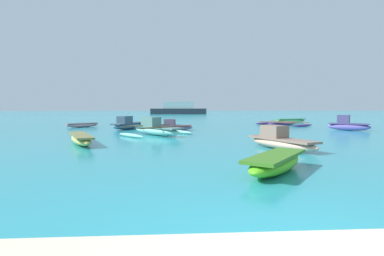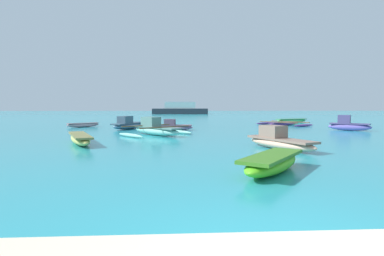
{
  "view_description": "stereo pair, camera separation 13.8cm",
  "coord_description": "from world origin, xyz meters",
  "px_view_note": "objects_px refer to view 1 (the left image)",
  "views": [
    {
      "loc": [
        -1.39,
        -2.37,
        1.59
      ],
      "look_at": [
        -0.21,
        16.57,
        0.25
      ],
      "focal_mm": 28.0,
      "sensor_mm": 36.0,
      "label": 1
    },
    {
      "loc": [
        -1.25,
        -2.38,
        1.59
      ],
      "look_at": [
        -0.21,
        16.57,
        0.25
      ],
      "focal_mm": 28.0,
      "sensor_mm": 36.0,
      "label": 2
    }
  ],
  "objects_px": {
    "moored_boat_7": "(82,125)",
    "moored_boat_9": "(290,120)",
    "moored_boat_6": "(348,125)",
    "moored_boat_5": "(280,141)",
    "moored_boat_0": "(173,126)",
    "moored_boat_4": "(155,129)",
    "moored_boat_3": "(128,124)",
    "distant_ferry": "(178,109)",
    "moored_boat_1": "(283,124)",
    "moored_boat_8": "(276,162)",
    "moored_boat_2": "(81,139)"
  },
  "relations": [
    {
      "from": "moored_boat_1",
      "to": "moored_boat_8",
      "type": "height_order",
      "value": "moored_boat_8"
    },
    {
      "from": "moored_boat_2",
      "to": "moored_boat_6",
      "type": "relative_size",
      "value": 1.53
    },
    {
      "from": "moored_boat_9",
      "to": "distant_ferry",
      "type": "distance_m",
      "value": 38.51
    },
    {
      "from": "moored_boat_6",
      "to": "moored_boat_8",
      "type": "height_order",
      "value": "moored_boat_6"
    },
    {
      "from": "moored_boat_1",
      "to": "moored_boat_5",
      "type": "distance_m",
      "value": 15.13
    },
    {
      "from": "moored_boat_7",
      "to": "moored_boat_0",
      "type": "bearing_deg",
      "value": -64.47
    },
    {
      "from": "distant_ferry",
      "to": "moored_boat_7",
      "type": "bearing_deg",
      "value": -100.89
    },
    {
      "from": "moored_boat_0",
      "to": "moored_boat_4",
      "type": "xyz_separation_m",
      "value": [
        -1.02,
        -3.57,
        0.07
      ]
    },
    {
      "from": "moored_boat_0",
      "to": "moored_boat_5",
      "type": "height_order",
      "value": "moored_boat_5"
    },
    {
      "from": "moored_boat_0",
      "to": "moored_boat_4",
      "type": "distance_m",
      "value": 3.72
    },
    {
      "from": "moored_boat_0",
      "to": "moored_boat_3",
      "type": "relative_size",
      "value": 0.71
    },
    {
      "from": "distant_ferry",
      "to": "moored_boat_0",
      "type": "bearing_deg",
      "value": -91.39
    },
    {
      "from": "moored_boat_8",
      "to": "moored_boat_5",
      "type": "bearing_deg",
      "value": 16.11
    },
    {
      "from": "moored_boat_3",
      "to": "moored_boat_6",
      "type": "bearing_deg",
      "value": -74.93
    },
    {
      "from": "moored_boat_1",
      "to": "moored_boat_9",
      "type": "distance_m",
      "value": 5.06
    },
    {
      "from": "moored_boat_1",
      "to": "moored_boat_5",
      "type": "bearing_deg",
      "value": -143.11
    },
    {
      "from": "moored_boat_7",
      "to": "moored_boat_9",
      "type": "height_order",
      "value": "moored_boat_9"
    },
    {
      "from": "moored_boat_4",
      "to": "distant_ferry",
      "type": "xyz_separation_m",
      "value": [
        2.14,
        49.67,
        0.76
      ]
    },
    {
      "from": "moored_boat_0",
      "to": "moored_boat_9",
      "type": "height_order",
      "value": "moored_boat_0"
    },
    {
      "from": "moored_boat_4",
      "to": "moored_boat_5",
      "type": "bearing_deg",
      "value": 1.86
    },
    {
      "from": "moored_boat_6",
      "to": "moored_boat_7",
      "type": "bearing_deg",
      "value": -154.33
    },
    {
      "from": "moored_boat_0",
      "to": "moored_boat_9",
      "type": "distance_m",
      "value": 14.95
    },
    {
      "from": "moored_boat_3",
      "to": "moored_boat_9",
      "type": "height_order",
      "value": "moored_boat_3"
    },
    {
      "from": "moored_boat_1",
      "to": "distant_ferry",
      "type": "xyz_separation_m",
      "value": [
        -8.3,
        41.41,
        0.94
      ]
    },
    {
      "from": "moored_boat_3",
      "to": "moored_boat_9",
      "type": "xyz_separation_m",
      "value": [
        15.13,
        7.89,
        -0.11
      ]
    },
    {
      "from": "moored_boat_1",
      "to": "moored_boat_2",
      "type": "xyz_separation_m",
      "value": [
        -13.4,
        -12.12,
        0.08
      ]
    },
    {
      "from": "moored_boat_6",
      "to": "moored_boat_8",
      "type": "distance_m",
      "value": 15.49
    },
    {
      "from": "moored_boat_4",
      "to": "moored_boat_7",
      "type": "distance_m",
      "value": 9.19
    },
    {
      "from": "moored_boat_2",
      "to": "moored_boat_3",
      "type": "bearing_deg",
      "value": 151.93
    },
    {
      "from": "moored_boat_5",
      "to": "moored_boat_3",
      "type": "bearing_deg",
      "value": -169.34
    },
    {
      "from": "moored_boat_8",
      "to": "distant_ferry",
      "type": "xyz_separation_m",
      "value": [
        -1.36,
        59.55,
        0.85
      ]
    },
    {
      "from": "moored_boat_6",
      "to": "moored_boat_8",
      "type": "bearing_deg",
      "value": -88.11
    },
    {
      "from": "moored_boat_1",
      "to": "moored_boat_6",
      "type": "distance_m",
      "value": 6.2
    },
    {
      "from": "moored_boat_3",
      "to": "distant_ferry",
      "type": "distance_m",
      "value": 45.08
    },
    {
      "from": "moored_boat_4",
      "to": "moored_boat_7",
      "type": "relative_size",
      "value": 1.84
    },
    {
      "from": "moored_boat_1",
      "to": "moored_boat_3",
      "type": "xyz_separation_m",
      "value": [
        -12.7,
        -3.45,
        0.18
      ]
    },
    {
      "from": "moored_boat_2",
      "to": "moored_boat_8",
      "type": "height_order",
      "value": "moored_boat_8"
    },
    {
      "from": "moored_boat_1",
      "to": "moored_boat_4",
      "type": "relative_size",
      "value": 1.15
    },
    {
      "from": "distant_ferry",
      "to": "moored_boat_5",
      "type": "bearing_deg",
      "value": -86.98
    },
    {
      "from": "moored_boat_8",
      "to": "moored_boat_1",
      "type": "bearing_deg",
      "value": 16.62
    },
    {
      "from": "moored_boat_0",
      "to": "moored_boat_7",
      "type": "height_order",
      "value": "moored_boat_0"
    },
    {
      "from": "moored_boat_6",
      "to": "distant_ferry",
      "type": "xyz_separation_m",
      "value": [
        -10.63,
        47.15,
        0.73
      ]
    },
    {
      "from": "moored_boat_2",
      "to": "moored_boat_3",
      "type": "height_order",
      "value": "moored_boat_3"
    },
    {
      "from": "moored_boat_2",
      "to": "moored_boat_9",
      "type": "relative_size",
      "value": 0.99
    },
    {
      "from": "moored_boat_5",
      "to": "moored_boat_7",
      "type": "relative_size",
      "value": 1.46
    },
    {
      "from": "moored_boat_6",
      "to": "moored_boat_8",
      "type": "xyz_separation_m",
      "value": [
        -9.27,
        -12.4,
        -0.12
      ]
    },
    {
      "from": "moored_boat_3",
      "to": "moored_boat_8",
      "type": "relative_size",
      "value": 1.38
    },
    {
      "from": "moored_boat_0",
      "to": "moored_boat_5",
      "type": "bearing_deg",
      "value": -58.04
    },
    {
      "from": "moored_boat_6",
      "to": "moored_boat_5",
      "type": "bearing_deg",
      "value": -93.84
    },
    {
      "from": "moored_boat_8",
      "to": "distant_ferry",
      "type": "relative_size",
      "value": 0.22
    }
  ]
}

